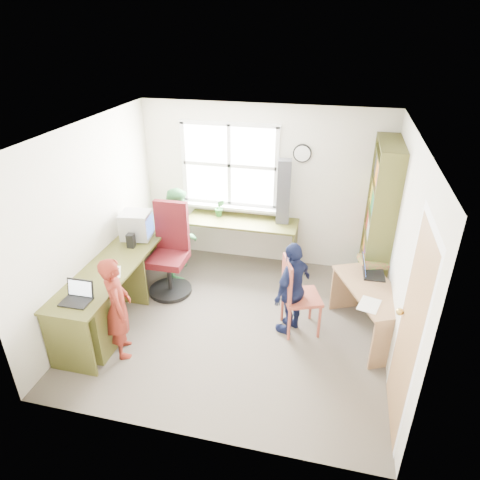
{
  "coord_description": "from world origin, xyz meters",
  "views": [
    {
      "loc": [
        1.05,
        -4.17,
        3.41
      ],
      "look_at": [
        0.0,
        0.25,
        1.05
      ],
      "focal_mm": 32.0,
      "sensor_mm": 36.0,
      "label": 1
    }
  ],
  "objects_px": {
    "right_desk": "(371,301)",
    "person_red": "(118,307)",
    "potted_plant": "(220,208)",
    "cd_tower": "(284,192)",
    "person_navy": "(292,288)",
    "l_desk": "(126,292)",
    "swivel_chair": "(170,255)",
    "bookshelf": "(378,225)",
    "laptop_left": "(78,296)",
    "wooden_chair": "(296,293)",
    "person_green": "(180,232)",
    "laptop_right": "(370,270)",
    "crt_monitor": "(136,225)"
  },
  "relations": [
    {
      "from": "laptop_right",
      "to": "person_navy",
      "type": "xyz_separation_m",
      "value": [
        -0.87,
        -0.44,
        -0.12
      ]
    },
    {
      "from": "laptop_right",
      "to": "cd_tower",
      "type": "xyz_separation_m",
      "value": [
        -1.22,
        1.04,
        0.5
      ]
    },
    {
      "from": "swivel_chair",
      "to": "crt_monitor",
      "type": "distance_m",
      "value": 0.6
    },
    {
      "from": "wooden_chair",
      "to": "l_desk",
      "type": "bearing_deg",
      "value": 168.49
    },
    {
      "from": "bookshelf",
      "to": "swivel_chair",
      "type": "height_order",
      "value": "bookshelf"
    },
    {
      "from": "cd_tower",
      "to": "person_red",
      "type": "bearing_deg",
      "value": -129.31
    },
    {
      "from": "wooden_chair",
      "to": "person_green",
      "type": "xyz_separation_m",
      "value": [
        -1.8,
        0.96,
        0.14
      ]
    },
    {
      "from": "swivel_chair",
      "to": "cd_tower",
      "type": "xyz_separation_m",
      "value": [
        1.38,
        0.97,
        0.67
      ]
    },
    {
      "from": "l_desk",
      "to": "potted_plant",
      "type": "height_order",
      "value": "potted_plant"
    },
    {
      "from": "person_navy",
      "to": "right_desk",
      "type": "bearing_deg",
      "value": 122.26
    },
    {
      "from": "wooden_chair",
      "to": "crt_monitor",
      "type": "height_order",
      "value": "crt_monitor"
    },
    {
      "from": "right_desk",
      "to": "laptop_right",
      "type": "bearing_deg",
      "value": 72.0
    },
    {
      "from": "crt_monitor",
      "to": "laptop_right",
      "type": "distance_m",
      "value": 3.07
    },
    {
      "from": "laptop_right",
      "to": "person_navy",
      "type": "bearing_deg",
      "value": 113.93
    },
    {
      "from": "bookshelf",
      "to": "person_green",
      "type": "distance_m",
      "value": 2.75
    },
    {
      "from": "laptop_left",
      "to": "person_green",
      "type": "distance_m",
      "value": 1.99
    },
    {
      "from": "right_desk",
      "to": "laptop_left",
      "type": "xyz_separation_m",
      "value": [
        -3.08,
        -1.09,
        0.32
      ]
    },
    {
      "from": "l_desk",
      "to": "crt_monitor",
      "type": "relative_size",
      "value": 6.99
    },
    {
      "from": "bookshelf",
      "to": "swivel_chair",
      "type": "xyz_separation_m",
      "value": [
        -2.7,
        -0.64,
        -0.46
      ]
    },
    {
      "from": "right_desk",
      "to": "person_red",
      "type": "distance_m",
      "value": 2.88
    },
    {
      "from": "potted_plant",
      "to": "l_desk",
      "type": "bearing_deg",
      "value": -111.19
    },
    {
      "from": "swivel_chair",
      "to": "person_red",
      "type": "xyz_separation_m",
      "value": [
        -0.07,
        -1.34,
        0.06
      ]
    },
    {
      "from": "swivel_chair",
      "to": "person_green",
      "type": "height_order",
      "value": "person_green"
    },
    {
      "from": "cd_tower",
      "to": "person_navy",
      "type": "relative_size",
      "value": 0.79
    },
    {
      "from": "l_desk",
      "to": "wooden_chair",
      "type": "height_order",
      "value": "wooden_chair"
    },
    {
      "from": "right_desk",
      "to": "person_red",
      "type": "bearing_deg",
      "value": 174.78
    },
    {
      "from": "potted_plant",
      "to": "person_green",
      "type": "xyz_separation_m",
      "value": [
        -0.46,
        -0.5,
        -0.22
      ]
    },
    {
      "from": "right_desk",
      "to": "swivel_chair",
      "type": "height_order",
      "value": "swivel_chair"
    },
    {
      "from": "laptop_left",
      "to": "person_navy",
      "type": "xyz_separation_m",
      "value": [
        2.17,
        0.97,
        -0.2
      ]
    },
    {
      "from": "laptop_right",
      "to": "laptop_left",
      "type": "bearing_deg",
      "value": 112.2
    },
    {
      "from": "right_desk",
      "to": "potted_plant",
      "type": "distance_m",
      "value": 2.61
    },
    {
      "from": "l_desk",
      "to": "bookshelf",
      "type": "xyz_separation_m",
      "value": [
        2.96,
        1.47,
        0.55
      ]
    },
    {
      "from": "l_desk",
      "to": "potted_plant",
      "type": "xyz_separation_m",
      "value": [
        0.69,
        1.79,
        0.43
      ]
    },
    {
      "from": "l_desk",
      "to": "crt_monitor",
      "type": "height_order",
      "value": "crt_monitor"
    },
    {
      "from": "laptop_left",
      "to": "right_desk",
      "type": "bearing_deg",
      "value": 18.91
    },
    {
      "from": "bookshelf",
      "to": "crt_monitor",
      "type": "bearing_deg",
      "value": -168.6
    },
    {
      "from": "swivel_chair",
      "to": "right_desk",
      "type": "bearing_deg",
      "value": -9.11
    },
    {
      "from": "bookshelf",
      "to": "wooden_chair",
      "type": "height_order",
      "value": "bookshelf"
    },
    {
      "from": "wooden_chair",
      "to": "cd_tower",
      "type": "xyz_separation_m",
      "value": [
        -0.39,
        1.47,
        0.69
      ]
    },
    {
      "from": "swivel_chair",
      "to": "laptop_left",
      "type": "distance_m",
      "value": 1.56
    },
    {
      "from": "bookshelf",
      "to": "cd_tower",
      "type": "height_order",
      "value": "bookshelf"
    },
    {
      "from": "swivel_chair",
      "to": "person_red",
      "type": "relative_size",
      "value": 1.04
    },
    {
      "from": "laptop_left",
      "to": "potted_plant",
      "type": "relative_size",
      "value": 1.13
    },
    {
      "from": "l_desk",
      "to": "swivel_chair",
      "type": "bearing_deg",
      "value": 72.75
    },
    {
      "from": "person_red",
      "to": "person_navy",
      "type": "bearing_deg",
      "value": -95.49
    },
    {
      "from": "right_desk",
      "to": "laptop_left",
      "type": "distance_m",
      "value": 3.28
    },
    {
      "from": "right_desk",
      "to": "bookshelf",
      "type": "relative_size",
      "value": 0.6
    },
    {
      "from": "laptop_left",
      "to": "person_red",
      "type": "xyz_separation_m",
      "value": [
        0.37,
        0.14,
        -0.19
      ]
    },
    {
      "from": "cd_tower",
      "to": "person_red",
      "type": "relative_size",
      "value": 0.77
    },
    {
      "from": "laptop_left",
      "to": "laptop_right",
      "type": "height_order",
      "value": "laptop_left"
    }
  ]
}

